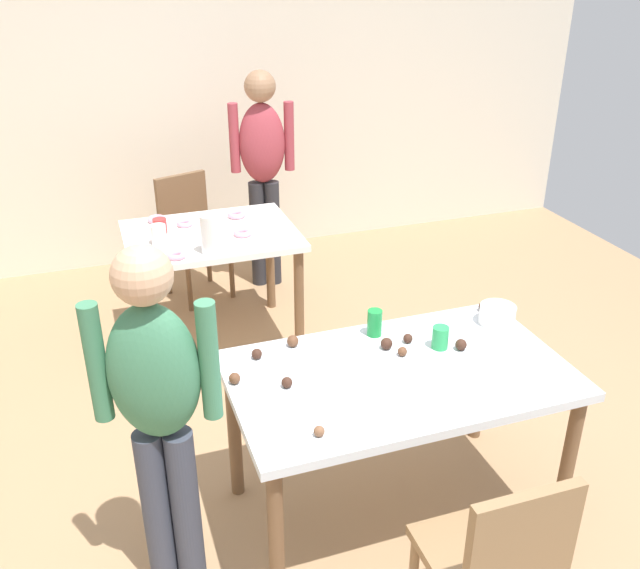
{
  "coord_description": "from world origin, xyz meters",
  "views": [
    {
      "loc": [
        -0.98,
        -2.2,
        2.32
      ],
      "look_at": [
        -0.03,
        0.52,
        0.9
      ],
      "focal_mm": 38.94,
      "sensor_mm": 36.0,
      "label": 1
    }
  ],
  "objects_px": {
    "dining_table_near": "(398,389)",
    "person_girl_near": "(158,403)",
    "chair_far_table": "(191,229)",
    "person_adult_far": "(263,161)",
    "dining_table_far": "(212,249)",
    "soda_can": "(375,323)",
    "chair_near_table": "(498,560)",
    "mixing_bowl": "(497,315)",
    "pitcher_far": "(210,234)"
  },
  "relations": [
    {
      "from": "dining_table_near",
      "to": "person_girl_near",
      "type": "xyz_separation_m",
      "value": [
        -0.97,
        -0.09,
        0.22
      ]
    },
    {
      "from": "dining_table_near",
      "to": "chair_far_table",
      "type": "bearing_deg",
      "value": 100.24
    },
    {
      "from": "chair_far_table",
      "to": "person_adult_far",
      "type": "height_order",
      "value": "person_adult_far"
    },
    {
      "from": "dining_table_far",
      "to": "soda_can",
      "type": "bearing_deg",
      "value": -72.54
    },
    {
      "from": "person_adult_far",
      "to": "person_girl_near",
      "type": "bearing_deg",
      "value": -112.52
    },
    {
      "from": "person_adult_far",
      "to": "chair_far_table",
      "type": "bearing_deg",
      "value": 177.09
    },
    {
      "from": "chair_near_table",
      "to": "mixing_bowl",
      "type": "relative_size",
      "value": 5.28
    },
    {
      "from": "dining_table_near",
      "to": "person_girl_near",
      "type": "relative_size",
      "value": 0.94
    },
    {
      "from": "dining_table_near",
      "to": "chair_near_table",
      "type": "xyz_separation_m",
      "value": [
        0.0,
        -0.78,
        -0.16
      ]
    },
    {
      "from": "person_girl_near",
      "to": "soda_can",
      "type": "bearing_deg",
      "value": 21.51
    },
    {
      "from": "chair_far_table",
      "to": "person_adult_far",
      "type": "xyz_separation_m",
      "value": [
        0.54,
        -0.03,
        0.45
      ]
    },
    {
      "from": "mixing_bowl",
      "to": "dining_table_near",
      "type": "bearing_deg",
      "value": -159.74
    },
    {
      "from": "chair_far_table",
      "to": "mixing_bowl",
      "type": "height_order",
      "value": "chair_far_table"
    },
    {
      "from": "chair_near_table",
      "to": "chair_far_table",
      "type": "xyz_separation_m",
      "value": [
        -0.46,
        3.28,
        0.0
      ]
    },
    {
      "from": "chair_far_table",
      "to": "person_girl_near",
      "type": "xyz_separation_m",
      "value": [
        -0.52,
        -2.59,
        0.38
      ]
    },
    {
      "from": "dining_table_near",
      "to": "person_girl_near",
      "type": "height_order",
      "value": "person_girl_near"
    },
    {
      "from": "mixing_bowl",
      "to": "pitcher_far",
      "type": "relative_size",
      "value": 0.73
    },
    {
      "from": "dining_table_near",
      "to": "chair_far_table",
      "type": "height_order",
      "value": "chair_far_table"
    },
    {
      "from": "chair_far_table",
      "to": "soda_can",
      "type": "bearing_deg",
      "value": -77.92
    },
    {
      "from": "person_adult_far",
      "to": "soda_can",
      "type": "bearing_deg",
      "value": -91.83
    },
    {
      "from": "dining_table_near",
      "to": "mixing_bowl",
      "type": "bearing_deg",
      "value": 20.26
    },
    {
      "from": "chair_near_table",
      "to": "soda_can",
      "type": "relative_size",
      "value": 7.13
    },
    {
      "from": "chair_near_table",
      "to": "person_adult_far",
      "type": "distance_m",
      "value": 3.29
    },
    {
      "from": "person_girl_near",
      "to": "person_adult_far",
      "type": "xyz_separation_m",
      "value": [
        1.06,
        2.56,
        0.06
      ]
    },
    {
      "from": "mixing_bowl",
      "to": "soda_can",
      "type": "bearing_deg",
      "value": 171.47
    },
    {
      "from": "dining_table_far",
      "to": "chair_near_table",
      "type": "bearing_deg",
      "value": -80.12
    },
    {
      "from": "person_adult_far",
      "to": "pitcher_far",
      "type": "height_order",
      "value": "person_adult_far"
    },
    {
      "from": "dining_table_near",
      "to": "chair_far_table",
      "type": "xyz_separation_m",
      "value": [
        -0.45,
        2.5,
        -0.16
      ]
    },
    {
      "from": "dining_table_far",
      "to": "chair_far_table",
      "type": "bearing_deg",
      "value": 91.08
    },
    {
      "from": "chair_near_table",
      "to": "pitcher_far",
      "type": "distance_m",
      "value": 2.31
    },
    {
      "from": "dining_table_far",
      "to": "person_girl_near",
      "type": "xyz_separation_m",
      "value": [
        -0.54,
        -1.84,
        0.24
      ]
    },
    {
      "from": "mixing_bowl",
      "to": "person_girl_near",
      "type": "bearing_deg",
      "value": -169.0
    },
    {
      "from": "person_girl_near",
      "to": "mixing_bowl",
      "type": "height_order",
      "value": "person_girl_near"
    },
    {
      "from": "chair_near_table",
      "to": "soda_can",
      "type": "bearing_deg",
      "value": 89.28
    },
    {
      "from": "person_adult_far",
      "to": "soda_can",
      "type": "relative_size",
      "value": 12.87
    },
    {
      "from": "pitcher_far",
      "to": "person_adult_far",
      "type": "bearing_deg",
      "value": 60.45
    },
    {
      "from": "chair_near_table",
      "to": "pitcher_far",
      "type": "height_order",
      "value": "pitcher_far"
    },
    {
      "from": "mixing_bowl",
      "to": "dining_table_far",
      "type": "bearing_deg",
      "value": 123.88
    },
    {
      "from": "mixing_bowl",
      "to": "chair_near_table",
      "type": "bearing_deg",
      "value": -120.44
    },
    {
      "from": "chair_far_table",
      "to": "soda_can",
      "type": "distance_m",
      "value": 2.27
    },
    {
      "from": "chair_far_table",
      "to": "person_girl_near",
      "type": "distance_m",
      "value": 2.67
    },
    {
      "from": "soda_can",
      "to": "person_adult_far",
      "type": "bearing_deg",
      "value": 88.17
    },
    {
      "from": "dining_table_far",
      "to": "chair_far_table",
      "type": "height_order",
      "value": "chair_far_table"
    },
    {
      "from": "pitcher_far",
      "to": "mixing_bowl",
      "type": "bearing_deg",
      "value": -48.49
    },
    {
      "from": "person_girl_near",
      "to": "person_adult_far",
      "type": "bearing_deg",
      "value": 67.48
    },
    {
      "from": "person_adult_far",
      "to": "mixing_bowl",
      "type": "height_order",
      "value": "person_adult_far"
    },
    {
      "from": "soda_can",
      "to": "pitcher_far",
      "type": "relative_size",
      "value": 0.54
    },
    {
      "from": "chair_near_table",
      "to": "person_girl_near",
      "type": "height_order",
      "value": "person_girl_near"
    },
    {
      "from": "person_girl_near",
      "to": "person_adult_far",
      "type": "distance_m",
      "value": 2.77
    },
    {
      "from": "chair_near_table",
      "to": "mixing_bowl",
      "type": "distance_m",
      "value": 1.2
    }
  ]
}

